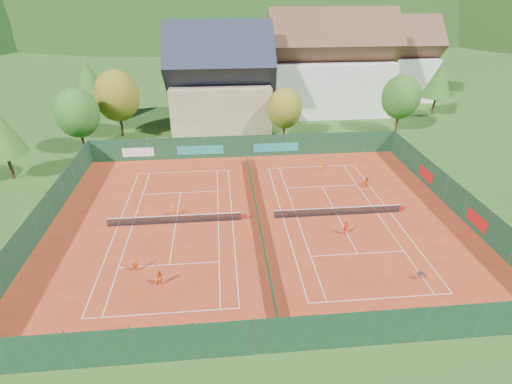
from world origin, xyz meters
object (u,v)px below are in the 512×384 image
object	(u,v)px
chalet	(220,84)
player_left_mid	(159,279)
hotel_block_b	(389,64)
player_left_far	(173,211)
ball_hopper	(421,274)
player_right_near	(346,228)
player_right_far_a	(321,164)
player_right_far_b	(366,182)
player_left_near	(135,264)
hotel_block_a	(330,69)

from	to	relation	value
chalet	player_left_mid	distance (m)	39.78
hotel_block_b	player_left_far	xyz separation A→B (m)	(-38.35, -42.68, -5.95)
ball_hopper	player_left_far	bearing A→B (deg)	150.25
hotel_block_b	player_left_far	world-z (taller)	hotel_block_b
hotel_block_b	player_right_near	distance (m)	52.69
player_left_far	player_right_far_a	distance (m)	19.86
chalet	player_left_far	world-z (taller)	chalet
player_right_near	player_right_far_b	xyz separation A→B (m)	(5.17, 9.21, -0.08)
hotel_block_b	chalet	bearing A→B (deg)	-157.01
player_right_far_a	player_right_far_b	size ratio (longest dim) A/B	1.04
chalet	player_right_near	world-z (taller)	chalet
ball_hopper	player_left_far	xyz separation A→B (m)	(-20.09, 11.48, 0.11)
hotel_block_b	player_right_near	bearing A→B (deg)	-115.15
player_left_near	player_left_mid	bearing A→B (deg)	-84.94
hotel_block_b	hotel_block_a	bearing A→B (deg)	-150.26
hotel_block_a	ball_hopper	xyz separation A→B (m)	(-4.27, -46.16, -6.83)
player_left_far	player_right_far_b	distance (m)	21.73
player_left_mid	chalet	bearing A→B (deg)	102.04
ball_hopper	player_left_mid	bearing A→B (deg)	176.61
player_left_near	player_right_far_a	size ratio (longest dim) A/B	1.10
chalet	hotel_block_a	size ratio (longest dim) A/B	0.75
player_left_mid	player_left_far	xyz separation A→B (m)	(0.09, 10.28, -0.06)
ball_hopper	player_left_mid	size ratio (longest dim) A/B	0.55
chalet	player_left_mid	size ratio (longest dim) A/B	11.08
player_left_far	hotel_block_a	bearing A→B (deg)	-132.68
player_right_near	hotel_block_b	bearing A→B (deg)	21.61
chalet	ball_hopper	distance (m)	43.20
player_left_near	player_left_far	world-z (taller)	player_left_near
chalet	player_left_mid	world-z (taller)	chalet
chalet	ball_hopper	xyz separation A→B (m)	(14.73, -40.16, -6.07)
player_left_mid	player_left_far	distance (m)	10.29
player_right_far_a	player_right_far_b	bearing A→B (deg)	138.49
ball_hopper	chalet	bearing A→B (deg)	110.15
player_left_mid	player_right_near	world-z (taller)	player_left_mid
hotel_block_a	hotel_block_b	bearing A→B (deg)	29.74
chalet	player_left_near	bearing A→B (deg)	-101.61
player_left_near	player_left_far	xyz separation A→B (m)	(2.24, 8.28, -0.08)
ball_hopper	player_left_far	world-z (taller)	player_left_far
player_left_far	player_left_near	bearing A→B (deg)	67.27
player_right_near	player_right_far_a	xyz separation A→B (m)	(1.24, 14.43, -0.05)
hotel_block_a	player_right_far_b	size ratio (longest dim) A/B	16.55
player_left_mid	player_right_near	size ratio (longest dim) A/B	1.00
hotel_block_b	ball_hopper	xyz separation A→B (m)	(-18.27, -54.16, -6.06)
hotel_block_a	player_left_near	bearing A→B (deg)	-121.76
player_left_mid	player_right_far_b	distance (m)	25.97
player_left_near	player_left_mid	size ratio (longest dim) A/B	1.02
ball_hopper	player_right_far_b	world-z (taller)	player_right_far_b
hotel_block_a	ball_hopper	bearing A→B (deg)	-95.28
ball_hopper	player_right_far_b	bearing A→B (deg)	85.78
player_right_far_a	ball_hopper	bearing A→B (deg)	108.85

